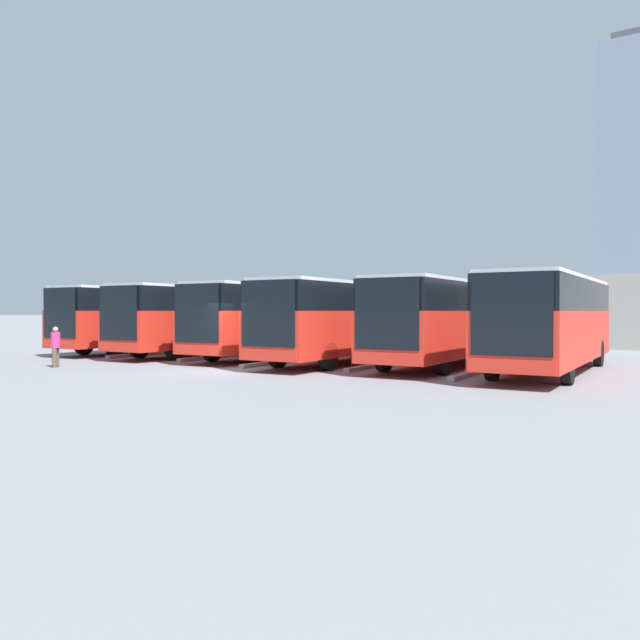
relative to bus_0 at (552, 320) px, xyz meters
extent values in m
plane|color=gray|center=(10.39, 5.68, -1.89)|extent=(600.00, 600.00, 0.00)
cube|color=red|center=(0.00, -0.02, -0.56)|extent=(2.97, 11.78, 1.75)
cube|color=black|center=(0.00, -0.02, 0.85)|extent=(2.93, 11.61, 1.07)
cube|color=black|center=(-0.22, 5.84, 0.22)|extent=(2.23, 0.12, 2.33)
cube|color=red|center=(-0.22, 5.85, -1.22)|extent=(2.41, 0.15, 0.40)
cube|color=silver|center=(0.00, -0.02, 1.45)|extent=(2.85, 11.31, 0.12)
cylinder|color=black|center=(-1.25, 3.56, -1.37)|extent=(0.34, 1.05, 1.04)
cylinder|color=black|center=(0.98, 3.65, -1.37)|extent=(0.34, 1.05, 1.04)
cylinder|color=black|center=(-0.98, -3.68, -1.37)|extent=(0.34, 1.05, 1.04)
cylinder|color=black|center=(1.25, -3.60, -1.37)|extent=(0.34, 1.05, 1.04)
cube|color=#9E9E99|center=(2.08, 1.74, -1.81)|extent=(0.46, 5.88, 0.15)
cube|color=red|center=(4.15, -0.69, -0.56)|extent=(2.97, 11.78, 1.75)
cube|color=black|center=(4.15, -0.69, 0.85)|extent=(2.93, 11.61, 1.07)
cube|color=black|center=(3.94, 5.17, 0.22)|extent=(2.23, 0.12, 2.33)
cube|color=red|center=(3.94, 5.18, -1.22)|extent=(2.41, 0.15, 0.40)
cube|color=silver|center=(4.15, -0.69, 1.45)|extent=(2.85, 11.31, 0.12)
cylinder|color=black|center=(2.90, 2.89, -1.37)|extent=(0.34, 1.05, 1.04)
cylinder|color=black|center=(5.14, 2.98, -1.37)|extent=(0.34, 1.05, 1.04)
cylinder|color=black|center=(3.17, -4.35, -1.37)|extent=(0.34, 1.05, 1.04)
cylinder|color=black|center=(5.41, -4.27, -1.37)|extent=(0.34, 1.05, 1.04)
cube|color=#9E9E99|center=(6.23, 1.07, -1.81)|extent=(0.46, 5.88, 0.15)
cube|color=red|center=(8.31, 0.13, -0.56)|extent=(2.97, 11.78, 1.75)
cube|color=black|center=(8.31, 0.13, 0.85)|extent=(2.93, 11.61, 1.07)
cube|color=black|center=(8.09, 5.99, 0.22)|extent=(2.23, 0.12, 2.33)
cube|color=red|center=(8.09, 6.00, -1.22)|extent=(2.41, 0.15, 0.40)
cube|color=silver|center=(8.31, 0.13, 1.45)|extent=(2.85, 11.31, 0.12)
cylinder|color=black|center=(7.06, 3.72, -1.37)|extent=(0.34, 1.05, 1.04)
cylinder|color=black|center=(9.29, 3.80, -1.37)|extent=(0.34, 1.05, 1.04)
cylinder|color=black|center=(7.33, -3.53, -1.37)|extent=(0.34, 1.05, 1.04)
cylinder|color=black|center=(9.56, -3.45, -1.37)|extent=(0.34, 1.05, 1.04)
cube|color=#9E9E99|center=(10.39, 1.89, -1.81)|extent=(0.46, 5.88, 0.15)
cube|color=red|center=(12.46, -0.67, -0.56)|extent=(2.97, 11.78, 1.75)
cube|color=black|center=(12.46, -0.67, 0.85)|extent=(2.93, 11.61, 1.07)
cube|color=black|center=(12.24, 5.19, 0.22)|extent=(2.23, 0.12, 2.33)
cube|color=red|center=(12.24, 5.19, -1.22)|extent=(2.41, 0.15, 0.40)
cube|color=silver|center=(12.46, -0.67, 1.45)|extent=(2.85, 11.31, 0.12)
cylinder|color=black|center=(11.21, 2.91, -1.37)|extent=(0.34, 1.05, 1.04)
cylinder|color=black|center=(13.45, 2.99, -1.37)|extent=(0.34, 1.05, 1.04)
cylinder|color=black|center=(11.48, -4.34, -1.37)|extent=(0.34, 1.05, 1.04)
cylinder|color=black|center=(13.72, -4.26, -1.37)|extent=(0.34, 1.05, 1.04)
cube|color=#9E9E99|center=(14.54, 1.08, -1.81)|extent=(0.46, 5.88, 0.15)
cube|color=red|center=(16.62, -0.27, -0.56)|extent=(2.97, 11.78, 1.75)
cube|color=black|center=(16.62, -0.27, 0.85)|extent=(2.93, 11.61, 1.07)
cube|color=black|center=(16.40, 5.59, 0.22)|extent=(2.23, 0.12, 2.33)
cube|color=red|center=(16.40, 5.59, -1.22)|extent=(2.41, 0.15, 0.40)
cube|color=silver|center=(16.62, -0.27, 1.45)|extent=(2.85, 11.31, 0.12)
cylinder|color=black|center=(15.36, 3.31, -1.37)|extent=(0.34, 1.05, 1.04)
cylinder|color=black|center=(17.60, 3.39, -1.37)|extent=(0.34, 1.05, 1.04)
cylinder|color=black|center=(15.63, -3.94, -1.37)|extent=(0.34, 1.05, 1.04)
cylinder|color=black|center=(17.87, -3.86, -1.37)|extent=(0.34, 1.05, 1.04)
cube|color=#9E9E99|center=(18.69, 1.48, -1.81)|extent=(0.46, 5.88, 0.15)
cube|color=red|center=(20.77, -0.34, -0.56)|extent=(2.97, 11.78, 1.75)
cube|color=black|center=(20.77, -0.34, 0.85)|extent=(2.93, 11.61, 1.07)
cube|color=black|center=(20.55, 5.52, 0.22)|extent=(2.23, 0.12, 2.33)
cube|color=red|center=(20.55, 5.53, -1.22)|extent=(2.41, 0.15, 0.40)
cube|color=silver|center=(20.77, -0.34, 1.45)|extent=(2.85, 11.31, 0.12)
cylinder|color=black|center=(19.52, 3.25, -1.37)|extent=(0.34, 1.05, 1.04)
cylinder|color=black|center=(21.75, 3.33, -1.37)|extent=(0.34, 1.05, 1.04)
cylinder|color=black|center=(19.79, -4.00, -1.37)|extent=(0.34, 1.05, 1.04)
cylinder|color=black|center=(22.02, -3.92, -1.37)|extent=(0.34, 1.05, 1.04)
cylinder|color=brown|center=(16.64, 8.42, -1.50)|extent=(0.24, 0.24, 0.77)
cylinder|color=brown|center=(16.74, 8.25, -1.50)|extent=(0.24, 0.24, 0.77)
cylinder|color=#D13375|center=(16.69, 8.33, -0.82)|extent=(0.48, 0.48, 0.61)
sphere|color=tan|center=(16.69, 8.33, -0.41)|extent=(0.21, 0.21, 0.21)
cube|color=#A8A399|center=(10.39, -22.14, 0.25)|extent=(38.16, 13.35, 4.28)
cube|color=silver|center=(10.39, -30.31, 2.14)|extent=(38.16, 3.00, 0.24)
cylinder|color=slate|center=(23.74, -31.41, 0.13)|extent=(0.20, 0.20, 4.03)
cube|color=#7F8EA3|center=(12.28, -145.92, 31.21)|extent=(16.09, 16.09, 66.20)
cube|color=#4C4C51|center=(12.28, -145.92, 65.51)|extent=(11.27, 11.27, 2.40)
camera|label=1|loc=(-5.11, 23.07, 0.31)|focal=35.00mm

